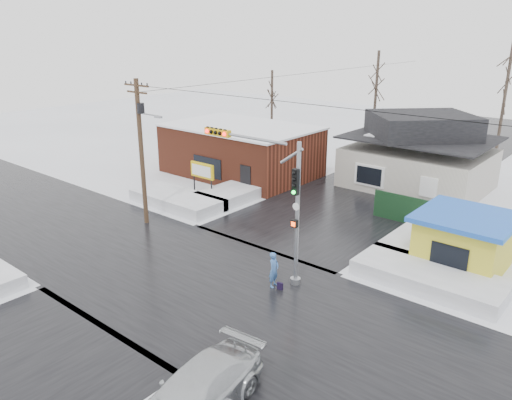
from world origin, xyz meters
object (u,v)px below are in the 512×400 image
Objects in this scene: kiosk at (464,241)px; pedestrian at (274,270)px; marquee_sign at (202,172)px; car at (198,392)px; traffic_signal at (270,188)px; utility_pole at (142,144)px.

kiosk reaches higher than pedestrian.
car is (15.61, -15.49, -1.15)m from marquee_sign.
car is at bearing -65.03° from traffic_signal.
utility_pole is 1.96× the size of kiosk.
traffic_signal is 10.43m from kiosk.
utility_pole is at bearing -79.87° from marquee_sign.
kiosk is at bearing -46.95° from pedestrian.
utility_pole is 6.87m from marquee_sign.
car is (4.18, -8.96, -3.77)m from traffic_signal.
traffic_signal is 10.58m from car.
kiosk is (7.07, 7.03, -3.08)m from traffic_signal.
kiosk is 2.62× the size of pedestrian.
marquee_sign reaches higher than car.
marquee_sign is 18.51m from kiosk.
traffic_signal is at bearing -29.72° from marquee_sign.
car is at bearing -44.79° from marquee_sign.
traffic_signal is 13.42m from marquee_sign.
traffic_signal is 10.39m from utility_pole.
utility_pole is at bearing 73.93° from pedestrian.
utility_pole is 17.90m from car.
marquee_sign is at bearing 150.28° from traffic_signal.
traffic_signal is 1.52× the size of kiosk.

